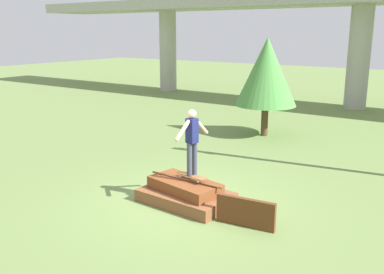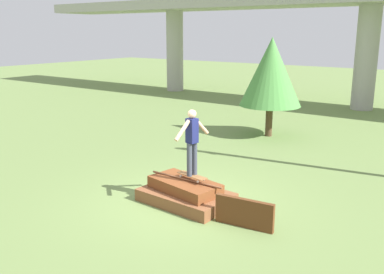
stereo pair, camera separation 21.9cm
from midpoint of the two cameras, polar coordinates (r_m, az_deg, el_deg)
name	(u,v)px [view 1 (the left image)]	position (r m, az deg, el deg)	size (l,w,h in m)	color
ground_plane	(186,203)	(10.13, -1.44, -8.75)	(80.00, 80.00, 0.00)	olive
scrap_pile	(186,193)	(10.05, -1.50, -7.51)	(2.14, 1.41, 0.60)	brown
scrap_plank_loose	(245,212)	(8.93, 6.44, -9.97)	(1.26, 0.24, 0.61)	#5B3319
skateboard	(192,176)	(9.88, -0.64, -5.18)	(0.82, 0.34, 0.09)	brown
skater	(192,138)	(9.62, -0.65, -0.18)	(0.25, 1.06, 1.53)	#383D4C
highway_overpass	(363,8)	(23.35, 21.63, 15.72)	(44.00, 3.61, 5.78)	#A8A59E
tree_behind_left	(267,72)	(16.26, 9.54, 8.56)	(2.29, 2.29, 3.70)	#4C3823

